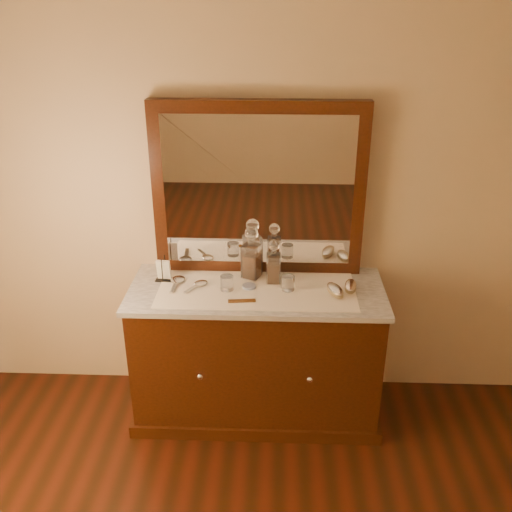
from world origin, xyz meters
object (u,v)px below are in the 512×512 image
at_px(brush_near, 335,290).
at_px(hand_mirror_outer, 177,281).
at_px(dresser_cabinet, 257,354).
at_px(pin_dish, 249,286).
at_px(hand_mirror_inner, 199,284).
at_px(napkin_rack, 164,271).
at_px(brush_far, 351,286).
at_px(comb, 242,301).
at_px(mirror_frame, 258,190).
at_px(decanter_right, 274,266).
at_px(decanter_left, 252,258).

xyz_separation_m(brush_near, hand_mirror_outer, (-0.89, 0.10, -0.01)).
relative_size(dresser_cabinet, pin_dish, 18.31).
xyz_separation_m(brush_near, hand_mirror_inner, (-0.76, 0.07, -0.01)).
xyz_separation_m(napkin_rack, brush_far, (1.06, -0.08, -0.03)).
height_order(comb, napkin_rack, napkin_rack).
bearing_deg(brush_near, mirror_frame, 145.80).
distance_m(mirror_frame, brush_far, 0.75).
relative_size(comb, napkin_rack, 1.02).
height_order(decanter_right, hand_mirror_inner, decanter_right).
bearing_deg(brush_near, brush_far, 30.91).
bearing_deg(mirror_frame, decanter_right, -60.22).
distance_m(dresser_cabinet, mirror_frame, 0.97).
bearing_deg(decanter_left, hand_mirror_outer, -167.72).
xyz_separation_m(mirror_frame, brush_far, (0.52, -0.24, -0.48)).
distance_m(pin_dish, decanter_left, 0.18).
bearing_deg(dresser_cabinet, hand_mirror_inner, 176.81).
distance_m(napkin_rack, decanter_right, 0.63).
distance_m(decanter_left, decanter_right, 0.14).
xyz_separation_m(comb, brush_near, (0.51, 0.10, 0.02)).
bearing_deg(decanter_left, brush_far, -13.94).
relative_size(mirror_frame, napkin_rack, 8.21).
height_order(dresser_cabinet, decanter_right, decanter_right).
xyz_separation_m(decanter_left, hand_mirror_inner, (-0.29, -0.12, -0.11)).
xyz_separation_m(comb, brush_far, (0.60, 0.16, 0.02)).
bearing_deg(comb, hand_mirror_outer, 145.67).
height_order(napkin_rack, brush_near, napkin_rack).
bearing_deg(decanter_left, mirror_frame, 71.06).
distance_m(decanter_right, brush_near, 0.38).
bearing_deg(decanter_right, brush_near, -21.38).
xyz_separation_m(brush_far, hand_mirror_inner, (-0.85, 0.01, -0.01)).
height_order(dresser_cabinet, brush_far, brush_far).
xyz_separation_m(hand_mirror_outer, hand_mirror_inner, (0.13, -0.03, -0.00)).
bearing_deg(brush_far, mirror_frame, 155.28).
bearing_deg(dresser_cabinet, comb, -115.65).
bearing_deg(hand_mirror_outer, brush_near, -6.43).
relative_size(decanter_right, brush_near, 1.52).
bearing_deg(brush_near, napkin_rack, 172.17).
height_order(decanter_right, brush_near, decanter_right).
relative_size(napkin_rack, hand_mirror_outer, 0.69).
bearing_deg(pin_dish, comb, -100.85).
bearing_deg(decanter_left, napkin_rack, -173.34).
relative_size(brush_near, brush_far, 1.12).
distance_m(dresser_cabinet, decanter_left, 0.58).
relative_size(dresser_cabinet, napkin_rack, 9.58).
relative_size(pin_dish, brush_far, 0.49).
distance_m(brush_far, hand_mirror_inner, 0.85).
distance_m(napkin_rack, brush_far, 1.07).
distance_m(comb, napkin_rack, 0.52).
distance_m(brush_near, brush_far, 0.10).
height_order(napkin_rack, hand_mirror_inner, napkin_rack).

